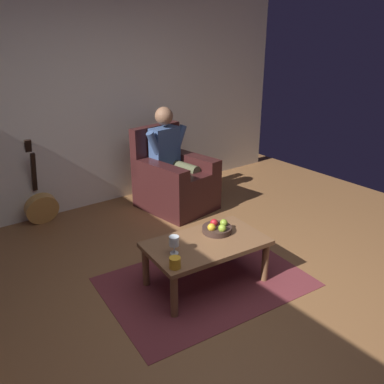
{
  "coord_description": "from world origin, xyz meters",
  "views": [
    {
      "loc": [
        1.78,
        1.85,
        2.05
      ],
      "look_at": [
        -0.46,
        -1.14,
        0.56
      ],
      "focal_mm": 37.74,
      "sensor_mm": 36.0,
      "label": 1
    }
  ],
  "objects_px": {
    "wine_glass_near": "(174,242)",
    "fruit_bowl": "(217,228)",
    "armchair": "(174,181)",
    "coffee_table": "(206,247)",
    "guitar": "(41,206)",
    "person_seated": "(172,155)",
    "candle_jar": "(175,263)"
  },
  "relations": [
    {
      "from": "wine_glass_near",
      "to": "fruit_bowl",
      "type": "relative_size",
      "value": 0.58
    },
    {
      "from": "fruit_bowl",
      "to": "armchair",
      "type": "bearing_deg",
      "value": -110.04
    },
    {
      "from": "coffee_table",
      "to": "guitar",
      "type": "distance_m",
      "value": 2.18
    },
    {
      "from": "armchair",
      "to": "person_seated",
      "type": "relative_size",
      "value": 0.8
    },
    {
      "from": "armchair",
      "to": "wine_glass_near",
      "type": "height_order",
      "value": "armchair"
    },
    {
      "from": "person_seated",
      "to": "fruit_bowl",
      "type": "height_order",
      "value": "person_seated"
    },
    {
      "from": "guitar",
      "to": "coffee_table",
      "type": "bearing_deg",
      "value": 110.35
    },
    {
      "from": "coffee_table",
      "to": "guitar",
      "type": "xyz_separation_m",
      "value": [
        0.76,
        -2.04,
        -0.13
      ]
    },
    {
      "from": "guitar",
      "to": "candle_jar",
      "type": "xyz_separation_m",
      "value": [
        -0.32,
        2.21,
        0.23
      ]
    },
    {
      "from": "guitar",
      "to": "fruit_bowl",
      "type": "distance_m",
      "value": 2.19
    },
    {
      "from": "wine_glass_near",
      "to": "candle_jar",
      "type": "bearing_deg",
      "value": 57.29
    },
    {
      "from": "armchair",
      "to": "wine_glass_near",
      "type": "xyz_separation_m",
      "value": [
        1.04,
        1.53,
        0.17
      ]
    },
    {
      "from": "fruit_bowl",
      "to": "candle_jar",
      "type": "xyz_separation_m",
      "value": [
        0.62,
        0.25,
        0.0
      ]
    },
    {
      "from": "guitar",
      "to": "wine_glass_near",
      "type": "relative_size",
      "value": 6.33
    },
    {
      "from": "armchair",
      "to": "candle_jar",
      "type": "height_order",
      "value": "armchair"
    },
    {
      "from": "guitar",
      "to": "fruit_bowl",
      "type": "relative_size",
      "value": 3.68
    },
    {
      "from": "armchair",
      "to": "coffee_table",
      "type": "distance_m",
      "value": 1.69
    },
    {
      "from": "armchair",
      "to": "wine_glass_near",
      "type": "bearing_deg",
      "value": 47.01
    },
    {
      "from": "coffee_table",
      "to": "candle_jar",
      "type": "bearing_deg",
      "value": 21.64
    },
    {
      "from": "guitar",
      "to": "wine_glass_near",
      "type": "xyz_separation_m",
      "value": [
        -0.43,
        2.04,
        0.29
      ]
    },
    {
      "from": "coffee_table",
      "to": "wine_glass_near",
      "type": "xyz_separation_m",
      "value": [
        0.33,
        -0.0,
        0.16
      ]
    },
    {
      "from": "wine_glass_near",
      "to": "guitar",
      "type": "bearing_deg",
      "value": -78.08
    },
    {
      "from": "armchair",
      "to": "candle_jar",
      "type": "distance_m",
      "value": 2.06
    },
    {
      "from": "coffee_table",
      "to": "wine_glass_near",
      "type": "height_order",
      "value": "wine_glass_near"
    },
    {
      "from": "person_seated",
      "to": "fruit_bowl",
      "type": "distance_m",
      "value": 1.58
    },
    {
      "from": "candle_jar",
      "to": "armchair",
      "type": "bearing_deg",
      "value": -124.1
    },
    {
      "from": "coffee_table",
      "to": "candle_jar",
      "type": "relative_size",
      "value": 11.99
    },
    {
      "from": "person_seated",
      "to": "candle_jar",
      "type": "relative_size",
      "value": 13.95
    },
    {
      "from": "person_seated",
      "to": "guitar",
      "type": "bearing_deg",
      "value": -27.05
    },
    {
      "from": "guitar",
      "to": "armchair",
      "type": "bearing_deg",
      "value": 160.85
    },
    {
      "from": "wine_glass_near",
      "to": "candle_jar",
      "type": "distance_m",
      "value": 0.22
    },
    {
      "from": "guitar",
      "to": "fruit_bowl",
      "type": "bearing_deg",
      "value": 115.62
    }
  ]
}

